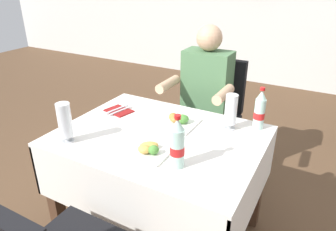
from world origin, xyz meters
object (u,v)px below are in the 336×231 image
main_dining_table (160,159)px  cola_bottle_primary (177,145)px  seated_diner_far (203,99)px  cola_bottle_secondary (260,111)px  beer_glass_middle (231,112)px  beer_glass_left (65,123)px  napkin_cutlery_set (119,111)px  plate_far_diner (178,121)px  chair_far_diner_seat (211,113)px  plate_near_camera (149,149)px

main_dining_table → cola_bottle_primary: bearing=-44.9°
seated_diner_far → cola_bottle_secondary: seated_diner_far is taller
beer_glass_middle → cola_bottle_secondary: (0.14, 0.09, 0.00)m
seated_diner_far → cola_bottle_primary: seated_diner_far is taller
cola_bottle_secondary → cola_bottle_primary: bearing=-112.0°
seated_diner_far → cola_bottle_secondary: bearing=-36.0°
beer_glass_left → napkin_cutlery_set: bearing=90.1°
seated_diner_far → beer_glass_left: 1.11m
plate_far_diner → cola_bottle_primary: cola_bottle_primary is taller
chair_far_diner_seat → seated_diner_far: size_ratio=0.77×
beer_glass_left → cola_bottle_secondary: (0.88, 0.67, -0.00)m
beer_glass_left → cola_bottle_primary: cola_bottle_primary is taller
cola_bottle_primary → main_dining_table: bearing=135.1°
main_dining_table → beer_glass_middle: beer_glass_middle is taller
chair_far_diner_seat → beer_glass_middle: 0.72m
main_dining_table → cola_bottle_primary: size_ratio=4.25×
chair_far_diner_seat → plate_far_diner: (0.03, -0.66, 0.21)m
main_dining_table → chair_far_diner_seat: size_ratio=1.19×
plate_near_camera → plate_far_diner: size_ratio=1.00×
napkin_cutlery_set → cola_bottle_secondary: bearing=13.3°
chair_far_diner_seat → napkin_cutlery_set: bearing=-120.6°
beer_glass_left → plate_near_camera: bearing=15.6°
plate_far_diner → beer_glass_middle: bearing=16.9°
cola_bottle_primary → beer_glass_middle: bearing=79.3°
plate_near_camera → beer_glass_middle: 0.54m
beer_glass_middle → chair_far_diner_seat: bearing=120.0°
main_dining_table → plate_near_camera: bearing=-76.1°
main_dining_table → seated_diner_far: seated_diner_far is taller
cola_bottle_primary → chair_far_diner_seat: bearing=102.4°
seated_diner_far → cola_bottle_primary: 1.00m
seated_diner_far → napkin_cutlery_set: size_ratio=6.42×
seated_diner_far → beer_glass_middle: size_ratio=5.80×
beer_glass_middle → cola_bottle_primary: cola_bottle_primary is taller
plate_far_diner → beer_glass_left: beer_glass_left is taller
seated_diner_far → plate_far_diner: bearing=-83.8°
seated_diner_far → beer_glass_middle: 0.60m
chair_far_diner_seat → seated_diner_far: seated_diner_far is taller
beer_glass_middle → cola_bottle_primary: bearing=-100.7°
beer_glass_middle → cola_bottle_primary: 0.51m
chair_far_diner_seat → cola_bottle_primary: cola_bottle_primary is taller
chair_far_diner_seat → plate_near_camera: 1.04m
plate_near_camera → main_dining_table: bearing=103.9°
main_dining_table → napkin_cutlery_set: napkin_cutlery_set is taller
plate_near_camera → beer_glass_left: (-0.45, -0.13, 0.10)m
main_dining_table → beer_glass_middle: size_ratio=5.31×
chair_far_diner_seat → plate_near_camera: chair_far_diner_seat is taller
cola_bottle_secondary → seated_diner_far: bearing=144.0°
chair_far_diner_seat → beer_glass_middle: chair_far_diner_seat is taller
seated_diner_far → cola_bottle_primary: size_ratio=4.65×
plate_near_camera → plate_far_diner: 0.36m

